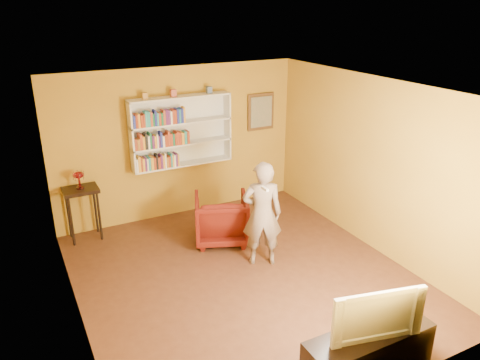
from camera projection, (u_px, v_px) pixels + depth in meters
name	position (u px, v px, depth m)	size (l,w,h in m)	color
room_shell	(244.00, 213.00, 6.39)	(5.30, 5.80, 2.88)	#432415
bookshelf	(180.00, 131.00, 8.18)	(1.80, 0.29, 1.23)	silver
books_row_lower	(157.00, 162.00, 8.05)	(0.75, 0.19, 0.27)	white
books_row_middle	(161.00, 140.00, 7.95)	(0.96, 0.19, 0.27)	#98371B
books_row_upper	(159.00, 118.00, 7.81)	(0.90, 0.19, 0.27)	#222C9C
ornament_left	(145.00, 96.00, 7.62)	(0.08, 0.08, 0.11)	#B38033
ornament_centre	(173.00, 93.00, 7.83)	(0.09, 0.09, 0.12)	#AB4D39
ornament_right	(209.00, 90.00, 8.11)	(0.09, 0.09, 0.12)	slate
framed_painting	(261.00, 112.00, 8.87)	(0.55, 0.05, 0.70)	#4E3216
console_table	(81.00, 197.00, 7.58)	(0.55, 0.42, 0.90)	black
ruby_lustre	(79.00, 177.00, 7.45)	(0.18, 0.18, 0.28)	maroon
armchair	(221.00, 219.00, 7.64)	(0.84, 0.87, 0.79)	#430604
person	(262.00, 214.00, 6.84)	(0.59, 0.39, 1.62)	#726154
game_remote	(265.00, 189.00, 6.36)	(0.04, 0.15, 0.04)	white
tv_cabinet	(368.00, 353.00, 4.92)	(1.45, 0.44, 0.52)	black
television	(373.00, 311.00, 4.73)	(0.99, 0.13, 0.57)	black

